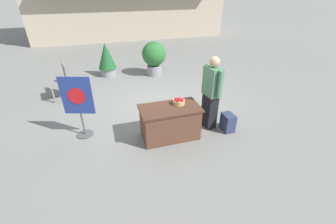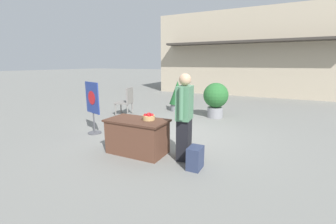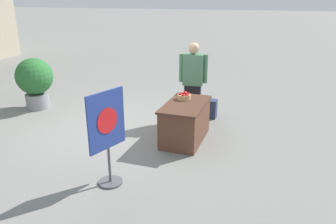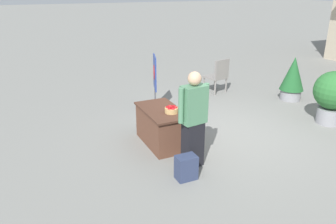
% 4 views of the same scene
% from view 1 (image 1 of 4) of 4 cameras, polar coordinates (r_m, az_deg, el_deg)
% --- Properties ---
extents(ground_plane, '(120.00, 120.00, 0.00)m').
position_cam_1_polar(ground_plane, '(6.44, -2.39, 1.62)').
color(ground_plane, slate).
extents(display_table, '(1.30, 0.72, 0.74)m').
position_cam_1_polar(display_table, '(4.98, 0.47, -2.59)').
color(display_table, brown).
rests_on(display_table, ground_plane).
extents(apple_basket, '(0.26, 0.26, 0.16)m').
position_cam_1_polar(apple_basket, '(4.91, 2.76, 2.72)').
color(apple_basket, tan).
rests_on(apple_basket, display_table).
extents(person_visitor, '(0.31, 0.61, 1.72)m').
position_cam_1_polar(person_visitor, '(5.21, 10.92, 4.77)').
color(person_visitor, black).
rests_on(person_visitor, ground_plane).
extents(backpack, '(0.24, 0.34, 0.42)m').
position_cam_1_polar(backpack, '(5.46, 14.95, -2.56)').
color(backpack, '#2D3856').
rests_on(backpack, ground_plane).
extents(poster_board, '(0.64, 0.36, 1.42)m').
position_cam_1_polar(poster_board, '(5.17, -21.75, 1.85)').
color(poster_board, '#4C4C51').
rests_on(poster_board, ground_plane).
extents(patio_chair, '(0.66, 0.66, 1.03)m').
position_cam_1_polar(patio_chair, '(7.41, -25.33, 7.43)').
color(patio_chair, gray).
rests_on(patio_chair, ground_plane).
extents(potted_plant_near_left, '(0.66, 0.66, 1.22)m').
position_cam_1_polar(potted_plant_near_left, '(8.77, -15.33, 12.91)').
color(potted_plant_near_left, gray).
rests_on(potted_plant_near_left, ground_plane).
extents(potted_plant_far_right, '(0.88, 0.88, 1.24)m').
position_cam_1_polar(potted_plant_far_right, '(8.54, -3.58, 13.96)').
color(potted_plant_far_right, gray).
rests_on(potted_plant_far_right, ground_plane).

